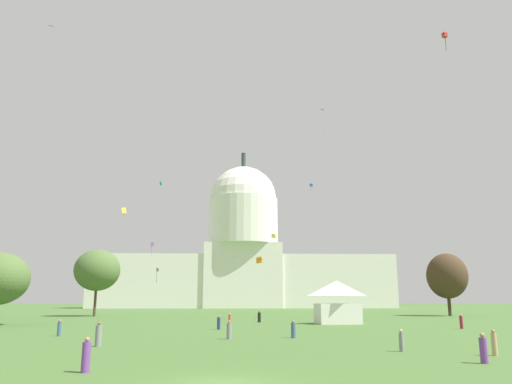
% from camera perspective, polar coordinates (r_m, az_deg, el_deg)
% --- Properties ---
extents(ground_plane, '(800.00, 800.00, 0.00)m').
position_cam_1_polar(ground_plane, '(22.36, -3.62, -21.14)').
color(ground_plane, '#42662D').
extents(capitol_building, '(121.72, 28.78, 64.98)m').
position_cam_1_polar(capitol_building, '(205.99, -1.51, -7.07)').
color(capitol_building, silver).
rests_on(capitol_building, ground_plane).
extents(event_tent, '(6.67, 5.10, 6.12)m').
position_cam_1_polar(event_tent, '(74.49, 9.32, -12.37)').
color(event_tent, white).
rests_on(event_tent, ground_plane).
extents(tree_west_near, '(9.85, 9.44, 13.83)m').
position_cam_1_polar(tree_west_near, '(111.36, -17.78, -8.55)').
color(tree_west_near, '#4C3823').
rests_on(tree_west_near, ground_plane).
extents(tree_east_near, '(11.91, 11.88, 13.20)m').
position_cam_1_polar(tree_east_near, '(115.77, 21.10, -8.99)').
color(tree_east_near, '#42301E').
rests_on(tree_east_near, ground_plane).
extents(person_red_lawn_far_right, '(0.40, 0.40, 1.57)m').
position_cam_1_polar(person_red_lawn_far_right, '(72.91, -3.06, -14.35)').
color(person_red_lawn_far_right, red).
rests_on(person_red_lawn_far_right, ground_plane).
extents(person_black_front_right, '(0.67, 0.67, 1.71)m').
position_cam_1_polar(person_black_front_right, '(78.69, 0.38, -14.19)').
color(person_black_front_right, black).
rests_on(person_black_front_right, ground_plane).
extents(person_maroon_back_left, '(0.52, 0.52, 1.72)m').
position_cam_1_polar(person_maroon_back_left, '(66.40, 22.52, -13.64)').
color(person_maroon_back_left, maroon).
rests_on(person_maroon_back_left, ground_plane).
extents(person_grey_back_right, '(0.44, 0.44, 1.47)m').
position_cam_1_polar(person_grey_back_right, '(36.60, 16.37, -16.12)').
color(person_grey_back_right, gray).
rests_on(person_grey_back_right, ground_plane).
extents(person_grey_lawn_far_left, '(0.64, 0.64, 1.80)m').
position_cam_1_polar(person_grey_lawn_far_left, '(40.57, -17.65, -15.43)').
color(person_grey_lawn_far_left, gray).
rests_on(person_grey_lawn_far_left, ground_plane).
extents(person_purple_mid_right, '(0.54, 0.54, 1.67)m').
position_cam_1_polar(person_purple_mid_right, '(26.71, -18.95, -17.43)').
color(person_purple_mid_right, '#703D93').
rests_on(person_purple_mid_right, ground_plane).
extents(person_tan_back_center, '(0.38, 0.38, 1.60)m').
position_cam_1_polar(person_tan_back_center, '(35.94, 25.69, -15.41)').
color(person_tan_back_center, tan).
rests_on(person_tan_back_center, ground_plane).
extents(person_grey_mid_left, '(0.53, 0.53, 1.63)m').
position_cam_1_polar(person_grey_mid_left, '(45.90, -3.11, -15.62)').
color(person_grey_mid_left, gray).
rests_on(person_grey_mid_left, ground_plane).
extents(person_navy_front_left, '(0.39, 0.39, 1.61)m').
position_cam_1_polar(person_navy_front_left, '(60.37, -4.31, -14.78)').
color(person_navy_front_left, navy).
rests_on(person_navy_front_left, ground_plane).
extents(person_denim_deep_crowd, '(0.49, 0.49, 1.59)m').
position_cam_1_polar(person_denim_deep_crowd, '(47.32, 4.32, -15.52)').
color(person_denim_deep_crowd, '#3D5684').
rests_on(person_denim_deep_crowd, ground_plane).
extents(person_denim_near_tree_west, '(0.36, 0.36, 1.56)m').
position_cam_1_polar(person_denim_near_tree_west, '(53.01, -21.67, -14.36)').
color(person_denim_near_tree_west, '#3D5684').
rests_on(person_denim_near_tree_west, ground_plane).
extents(person_purple_edge_east, '(0.48, 0.48, 1.64)m').
position_cam_1_polar(person_purple_edge_east, '(31.48, 24.67, -16.13)').
color(person_purple_edge_east, '#703D93').
rests_on(person_purple_edge_east, ground_plane).
extents(kite_violet_mid, '(1.02, 1.01, 4.32)m').
position_cam_1_polar(kite_violet_mid, '(156.66, -11.83, -5.92)').
color(kite_violet_mid, purple).
extents(kite_yellow_mid, '(1.45, 1.43, 3.51)m').
position_cam_1_polar(kite_yellow_mid, '(126.06, 2.09, -5.10)').
color(kite_yellow_mid, yellow).
extents(kite_pink_high, '(1.12, 1.29, 4.03)m').
position_cam_1_polar(kite_pink_high, '(94.72, 7.83, 8.93)').
color(kite_pink_high, pink).
extents(kite_turquoise_high, '(0.99, 0.47, 1.42)m').
position_cam_1_polar(kite_turquoise_high, '(171.52, -10.89, 0.96)').
color(kite_turquoise_high, teal).
extents(kite_magenta_high, '(1.21, 0.89, 0.29)m').
position_cam_1_polar(kite_magenta_high, '(111.15, -22.50, 17.03)').
color(kite_magenta_high, '#D1339E').
extents(kite_gold_mid, '(1.25, 0.81, 3.06)m').
position_cam_1_polar(kite_gold_mid, '(113.62, -14.94, -2.13)').
color(kite_gold_mid, gold).
extents(kite_blue_high, '(1.24, 1.23, 3.48)m').
position_cam_1_polar(kite_blue_high, '(182.97, 6.38, 0.78)').
color(kite_blue_high, blue).
extents(kite_lime_low, '(0.86, 1.59, 0.41)m').
position_cam_1_polar(kite_lime_low, '(184.78, 3.79, -8.58)').
color(kite_lime_low, '#8CD133').
extents(kite_green_low, '(1.31, 0.92, 3.12)m').
position_cam_1_polar(kite_green_low, '(170.75, -2.59, -7.59)').
color(kite_green_low, green).
extents(kite_orange_low, '(1.38, 1.32, 1.22)m').
position_cam_1_polar(kite_orange_low, '(92.32, 0.40, -7.82)').
color(kite_orange_low, orange).
extents(kite_red_high, '(1.02, 1.01, 3.65)m').
position_cam_1_polar(kite_red_high, '(102.45, 20.86, 16.48)').
color(kite_red_high, red).
extents(kite_black_low, '(0.73, 0.67, 4.20)m').
position_cam_1_polar(kite_black_low, '(147.23, -11.26, -8.80)').
color(kite_black_low, black).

